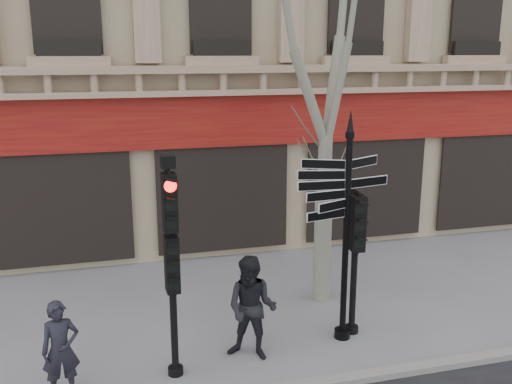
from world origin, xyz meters
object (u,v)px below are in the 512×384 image
plane_tree (330,4)px  traffic_signal_main (171,241)px  fingerpost (348,190)px  traffic_signal_secondary (355,238)px  pedestrian_b (252,308)px  pedestrian_a (61,350)px

plane_tree → traffic_signal_main: bearing=-148.0°
fingerpost → traffic_signal_secondary: bearing=29.2°
pedestrian_b → traffic_signal_main: bearing=-141.1°
traffic_signal_main → traffic_signal_secondary: (3.47, 0.60, -0.45)m
pedestrian_a → pedestrian_b: bearing=-2.1°
fingerpost → plane_tree: 3.69m
traffic_signal_secondary → pedestrian_b: (-2.09, -0.39, -0.97)m
traffic_signal_main → pedestrian_a: 2.37m
traffic_signal_main → pedestrian_a: (-1.77, -0.14, -1.57)m
fingerpost → pedestrian_b: (-1.83, -0.24, -1.95)m
fingerpost → traffic_signal_secondary: fingerpost is taller
fingerpost → pedestrian_a: bearing=-174.5°
traffic_signal_secondary → pedestrian_a: bearing=-165.9°
traffic_signal_secondary → plane_tree: (-0.02, 1.55, 4.25)m
traffic_signal_secondary → pedestrian_a: 5.40m
traffic_signal_secondary → pedestrian_b: 2.34m
fingerpost → traffic_signal_main: fingerpost is taller
fingerpost → pedestrian_a: 5.43m
traffic_signal_main → traffic_signal_secondary: size_ratio=1.37×
pedestrian_b → fingerpost: bearing=37.9°
traffic_signal_main → fingerpost: bearing=5.8°
fingerpost → pedestrian_a: (-4.97, -0.59, -2.09)m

